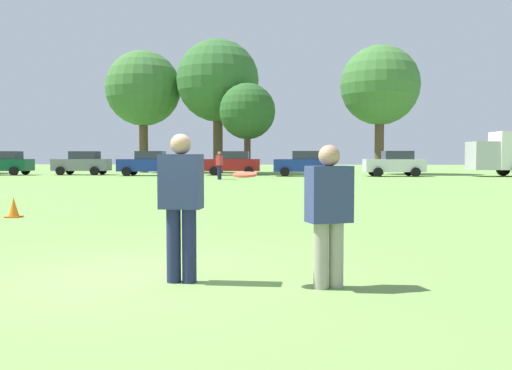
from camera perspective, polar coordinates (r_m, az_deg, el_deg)
The scene contains 16 objects.
ground_plane at distance 6.83m, azimuth -11.79°, elevation -9.32°, with size 177.90×177.90×0.00m, color #6B9347.
player_thrower at distance 6.40m, azimuth -7.66°, elevation -1.43°, with size 0.49×0.30×1.70m.
player_defender at distance 6.13m, azimuth 7.46°, elevation -2.39°, with size 0.54×0.42×1.57m.
frisbee at distance 6.18m, azimuth -1.15°, elevation 1.07°, with size 0.27×0.27×0.06m.
traffic_cone at distance 14.36m, azimuth -23.53°, elevation -2.14°, with size 0.32×0.32×0.48m.
parked_car_near_left at distance 46.81m, azimuth -24.40°, elevation 2.06°, with size 4.26×2.32×1.82m.
parked_car_mid_left at distance 45.05m, azimuth -17.33°, elevation 2.17°, with size 4.26×2.32×1.82m.
parked_car_center at distance 42.05m, azimuth -10.99°, elevation 2.20°, with size 4.26×2.32×1.82m.
parked_car_mid_right at distance 42.48m, azimuth -2.36°, elevation 2.26°, with size 4.26×2.32×1.82m.
parked_car_near_right at distance 40.58m, azimuth 4.85°, elevation 2.22°, with size 4.26×2.32×1.82m.
parked_car_far_right at distance 41.01m, azimuth 13.99°, elevation 2.15°, with size 4.26×2.32×1.82m.
bystander_sideline_watcher at distance 34.59m, azimuth -3.76°, elevation 2.19°, with size 0.42×0.54×1.73m.
tree_west_maple at distance 50.75m, azimuth -11.47°, elevation 9.61°, with size 6.59×6.59×10.72m.
tree_center_elm at distance 48.52m, azimuth -3.94°, elevation 10.55°, with size 7.03×7.03×11.42m.
tree_east_birch at distance 44.52m, azimuth -0.89°, elevation 7.51°, with size 4.45×4.45×7.23m.
tree_east_oak at distance 45.95m, azimuth 12.55°, elevation 9.88°, with size 6.29×6.29×10.22m.
Camera 1 is at (1.79, -6.43, 1.45)m, focal length 39.13 mm.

